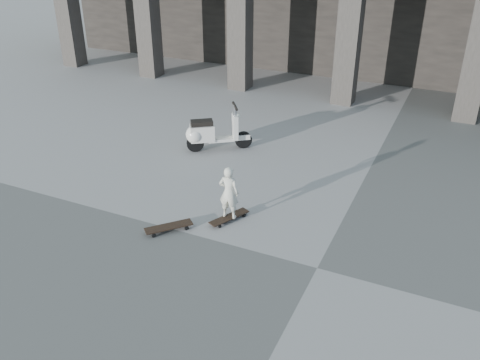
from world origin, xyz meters
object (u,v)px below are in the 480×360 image
at_px(longboard, 229,217).
at_px(child, 229,193).
at_px(skateboard_spare, 169,227).
at_px(scooter, 208,133).

relative_size(longboard, child, 0.82).
distance_m(skateboard_spare, scooter, 3.73).
xyz_separation_m(longboard, skateboard_spare, (-0.87, -0.80, 0.01)).
bearing_deg(skateboard_spare, scooter, 58.73).
bearing_deg(skateboard_spare, longboard, -5.05).
bearing_deg(child, longboard, 160.94).
distance_m(skateboard_spare, child, 1.30).
xyz_separation_m(skateboard_spare, child, (0.87, 0.80, 0.54)).
xyz_separation_m(longboard, child, (-0.00, 0.00, 0.55)).
bearing_deg(scooter, skateboard_spare, -108.68).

